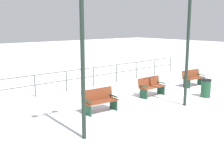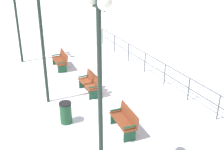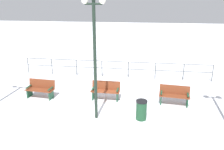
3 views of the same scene
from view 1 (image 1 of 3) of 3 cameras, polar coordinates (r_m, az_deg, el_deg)
The scene contains 8 objects.
ground_plane at distance 12.80m, azimuth 8.92°, elevation -4.57°, with size 80.00×80.00×0.00m, color white.
bench_nearest at distance 10.44m, azimuth -2.60°, elevation -5.40°, with size 0.68×1.44×0.89m.
bench_second at distance 12.81m, azimuth 8.32°, elevation -2.41°, with size 0.56×1.42×0.89m.
bench_third at distance 15.34m, azimuth 16.73°, elevation -0.58°, with size 0.66×1.43×0.88m.
lamppost_near at distance 7.60m, azimuth -6.35°, elevation 10.15°, with size 0.25×1.10×4.97m.
lamppost_middle at distance 11.28m, azimuth 15.85°, elevation 9.26°, with size 0.25×0.89×4.81m.
waterfront_railing at distance 15.19m, azimuth -1.40°, elevation 0.65°, with size 0.05×11.85×1.04m.
trash_bin at distance 13.26m, azimuth 19.18°, elevation -2.63°, with size 0.46×0.46×0.84m.
Camera 1 is at (7.99, -9.43, 3.35)m, focal length 43.34 mm.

